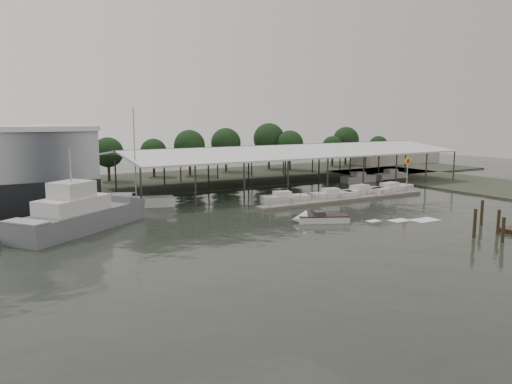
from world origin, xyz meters
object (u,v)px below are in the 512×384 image
shell_fuel_sign (407,168)px  white_sailboat (131,202)px  speedboat_underway (318,219)px  grey_trawler (81,215)px

shell_fuel_sign → white_sailboat: size_ratio=0.43×
speedboat_underway → grey_trawler: bearing=3.5°
speedboat_underway → shell_fuel_sign: bearing=-133.3°
shell_fuel_sign → white_sailboat: 40.66m
grey_trawler → white_sailboat: 13.37m
white_sailboat → speedboat_underway: (15.23, -19.87, -0.25)m
shell_fuel_sign → speedboat_underway: bearing=-158.6°
grey_trawler → speedboat_underway: (23.56, -9.46, -1.19)m
speedboat_underway → white_sailboat: bearing=-27.2°
grey_trawler → speedboat_underway: 25.42m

